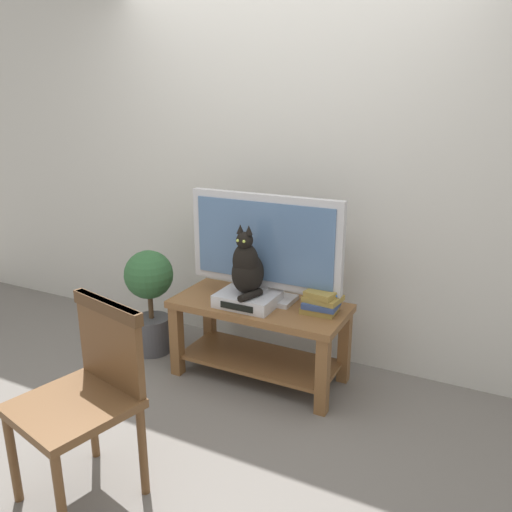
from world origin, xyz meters
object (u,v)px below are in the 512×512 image
(tv_stand, at_px, (260,327))
(media_box, at_px, (248,299))
(tv, at_px, (265,245))
(wooden_chair, at_px, (89,386))
(cat, at_px, (247,268))
(potted_plant, at_px, (150,294))
(book_stack, at_px, (321,302))

(tv_stand, relative_size, media_box, 3.03)
(tv, xyz_separation_m, wooden_chair, (-0.23, -1.31, -0.35))
(cat, relative_size, potted_plant, 0.59)
(tv_stand, bearing_deg, media_box, -128.61)
(tv_stand, height_order, wooden_chair, wooden_chair)
(tv, relative_size, wooden_chair, 1.12)
(wooden_chair, relative_size, book_stack, 3.84)
(tv, bearing_deg, tv_stand, -90.02)
(tv, relative_size, cat, 2.28)
(media_box, height_order, cat, cat)
(media_box, bearing_deg, potted_plant, 176.98)
(wooden_chair, bearing_deg, book_stack, 64.02)
(book_stack, bearing_deg, wooden_chair, -115.98)
(potted_plant, bearing_deg, cat, -3.85)
(media_box, xyz_separation_m, potted_plant, (-0.80, 0.04, -0.12))
(tv, bearing_deg, cat, -108.82)
(tv_stand, relative_size, book_stack, 4.72)
(media_box, bearing_deg, tv_stand, 51.39)
(cat, xyz_separation_m, potted_plant, (-0.80, 0.05, -0.33))
(wooden_chair, relative_size, potted_plant, 1.20)
(book_stack, bearing_deg, potted_plant, -177.33)
(wooden_chair, bearing_deg, potted_plant, 117.00)
(cat, relative_size, book_stack, 1.89)
(media_box, height_order, potted_plant, potted_plant)
(book_stack, relative_size, potted_plant, 0.31)
(cat, bearing_deg, potted_plant, 176.15)
(cat, bearing_deg, tv, 71.18)
(tv, relative_size, book_stack, 4.31)
(wooden_chair, xyz_separation_m, potted_plant, (-0.62, 1.22, -0.10))
(media_box, xyz_separation_m, wooden_chair, (-0.18, -1.18, -0.02))
(media_box, height_order, book_stack, book_stack)
(cat, bearing_deg, book_stack, 14.15)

